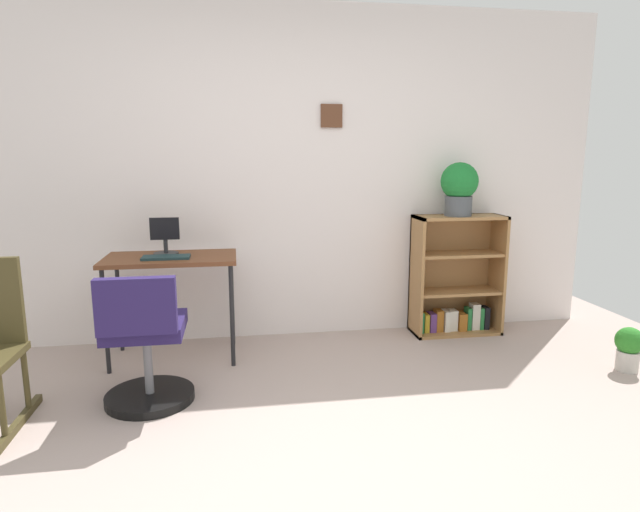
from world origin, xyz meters
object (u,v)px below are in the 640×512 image
Objects in this scene: office_chair at (145,348)px; potted_plant_on_shelf at (459,187)px; potted_plant_floor at (629,347)px; keyboard at (166,257)px; monitor at (165,237)px; desk at (171,267)px; bookshelf_low at (455,281)px.

potted_plant_on_shelf is at bearing 22.24° from office_chair.
potted_plant_on_shelf reaches higher than potted_plant_floor.
keyboard is 1.05× the size of potted_plant_floor.
monitor is at bearing 87.38° from office_chair.
monitor is 2.27m from potted_plant_on_shelf.
desk is 0.81m from office_chair.
monitor reaches higher than potted_plant_floor.
bookshelf_low reaches higher than keyboard.
desk reaches higher than potted_plant_floor.
desk is 0.93× the size of bookshelf_low.
desk is at bearing -175.05° from potted_plant_on_shelf.
monitor reaches higher than bookshelf_low.
office_chair is (-0.06, -0.67, -0.41)m from keyboard.
potted_plant_on_shelf is (2.28, 0.93, 0.86)m from office_chair.
bookshelf_low is at bearing 66.44° from potted_plant_on_shelf.
office_chair is at bearing -156.77° from bookshelf_low.
keyboard is at bearing 85.02° from office_chair.
office_chair is 0.83× the size of bookshelf_low.
monitor is 0.98m from office_chair.
keyboard reaches higher than desk.
potted_plant_on_shelf is 1.64m from potted_plant_floor.
desk is 3.42× the size of monitor.
potted_plant_floor is (3.14, 0.00, -0.18)m from office_chair.
office_chair reaches higher than desk.
monitor is 0.33× the size of office_chair.
potted_plant_on_shelf is (2.23, 0.27, 0.45)m from keyboard.
potted_plant_on_shelf is (2.21, 0.19, 0.53)m from desk.
keyboard is at bearing -104.95° from desk.
keyboard is (0.02, -0.16, -0.11)m from monitor.
desk is 1.12× the size of office_chair.
desk is 2.15× the size of potted_plant_on_shelf.
bookshelf_low is at bearing 4.12° from monitor.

